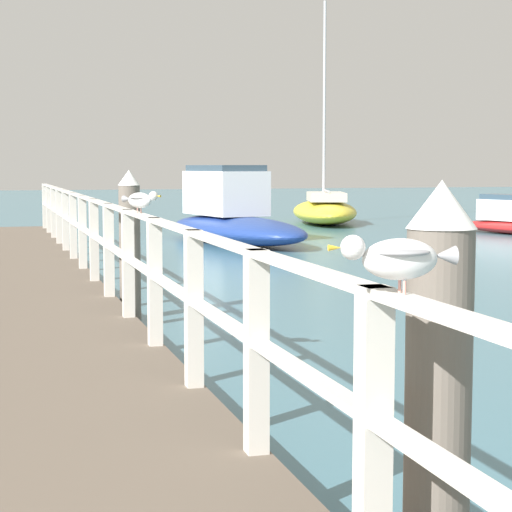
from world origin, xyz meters
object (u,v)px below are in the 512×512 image
at_px(seagull_foreground, 398,257).
at_px(boat_6, 233,217).
at_px(dock_piling_far, 130,245).
at_px(seagull_background, 140,199).
at_px(dock_piling_near, 438,414).
at_px(boat_3, 324,210).

xyz_separation_m(seagull_foreground, boat_6, (4.81, 20.63, -1.03)).
bearing_deg(dock_piling_far, seagull_background, -96.51).
height_order(seagull_foreground, boat_6, boat_6).
xyz_separation_m(seagull_foreground, seagull_background, (0.01, 5.87, 0.00)).
bearing_deg(dock_piling_near, boat_3, 70.57).
bearing_deg(boat_6, boat_3, 41.86).
xyz_separation_m(dock_piling_near, dock_piling_far, (0.00, 8.74, 0.00)).
distance_m(dock_piling_near, dock_piling_far, 8.74).
bearing_deg(boat_3, boat_6, -110.17).
xyz_separation_m(dock_piling_near, boat_6, (4.42, 20.21, -0.32)).
bearing_deg(seagull_foreground, boat_3, -14.38).
bearing_deg(seagull_background, boat_6, -146.19).
xyz_separation_m(dock_piling_near, seagull_foreground, (-0.39, -0.42, 0.71)).
xyz_separation_m(seagull_foreground, boat_3, (10.05, 27.81, -1.24)).
xyz_separation_m(dock_piling_far, boat_3, (9.66, 18.65, -0.53)).
distance_m(seagull_background, boat_6, 15.55).
distance_m(seagull_foreground, seagull_background, 5.87).
bearing_deg(dock_piling_near, dock_piling_far, 90.00).
relative_size(dock_piling_near, seagull_foreground, 4.15).
relative_size(dock_piling_near, dock_piling_far, 1.00).
bearing_deg(boat_3, seagull_background, -98.63).
distance_m(dock_piling_far, boat_3, 21.01).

